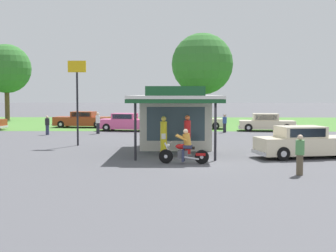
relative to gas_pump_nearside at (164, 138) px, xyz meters
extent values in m
plane|color=#4C4C51|center=(1.56, -2.33, -0.93)|extent=(300.00, 300.00, 0.00)
cube|color=#477A33|center=(1.56, 27.67, -0.92)|extent=(120.00, 24.00, 0.01)
cube|color=beige|center=(0.61, 3.50, 0.53)|extent=(3.97, 3.38, 2.91)
cube|color=#384C56|center=(0.61, 1.83, 0.59)|extent=(3.18, 0.05, 1.86)
cube|color=silver|center=(0.61, 1.64, 2.06)|extent=(4.67, 7.60, 0.16)
cube|color=#195128|center=(0.61, 1.64, 1.88)|extent=(4.67, 7.60, 0.18)
cube|color=#195128|center=(0.61, -2.13, 2.36)|extent=(2.78, 0.08, 0.44)
cylinder|color=black|center=(2.49, -1.76, 0.53)|extent=(0.12, 0.12, 2.91)
cylinder|color=black|center=(-1.28, -1.76, 0.53)|extent=(0.12, 0.12, 2.91)
cube|color=slate|center=(0.00, 0.00, -0.88)|extent=(0.44, 0.44, 0.10)
cylinder|color=yellow|center=(0.00, 0.00, 0.00)|extent=(0.34, 0.34, 1.65)
cube|color=white|center=(0.00, -0.18, 0.08)|extent=(0.22, 0.02, 0.28)
sphere|color=#EACC4C|center=(0.00, 0.00, 0.96)|extent=(0.26, 0.26, 0.26)
cube|color=slate|center=(1.21, 0.00, -0.88)|extent=(0.44, 0.44, 0.10)
cylinder|color=red|center=(1.21, 0.00, 0.03)|extent=(0.34, 0.34, 1.71)
cube|color=white|center=(1.21, -0.18, 0.11)|extent=(0.22, 0.02, 0.28)
sphere|color=orange|center=(1.21, 0.00, 1.02)|extent=(0.26, 0.26, 0.26)
cylinder|color=black|center=(0.19, -2.68, -0.61)|extent=(0.65, 0.17, 0.64)
cylinder|color=silver|center=(0.19, -2.68, -0.61)|extent=(0.17, 0.14, 0.16)
cylinder|color=black|center=(1.81, -2.86, -0.61)|extent=(0.65, 0.17, 0.64)
cylinder|color=silver|center=(1.81, -2.86, -0.61)|extent=(0.17, 0.14, 0.16)
ellipsoid|color=#B21414|center=(0.90, -2.76, -0.15)|extent=(0.58, 0.30, 0.24)
cube|color=#59595E|center=(0.95, -2.76, -0.51)|extent=(0.46, 0.29, 0.36)
cube|color=black|center=(1.25, -2.80, -0.21)|extent=(0.51, 0.31, 0.10)
cylinder|color=silver|center=(0.29, -2.69, -0.33)|extent=(0.37, 0.11, 0.71)
cylinder|color=silver|center=(0.41, -2.70, 0.05)|extent=(0.11, 0.70, 0.04)
sphere|color=silver|center=(0.31, -2.69, -0.11)|extent=(0.16, 0.16, 0.16)
cube|color=#B21414|center=(1.76, -2.86, -0.49)|extent=(0.46, 0.23, 0.12)
cylinder|color=silver|center=(1.33, -2.95, -0.65)|extent=(0.71, 0.16, 0.18)
cube|color=#2D3351|center=(1.18, -2.79, -0.15)|extent=(0.44, 0.38, 0.14)
cylinder|color=#2D3351|center=(0.96, -2.93, -0.55)|extent=(0.15, 0.24, 0.56)
cylinder|color=#2D3351|center=(1.00, -2.61, -0.55)|extent=(0.15, 0.24, 0.56)
cylinder|color=gold|center=(1.14, -2.79, 0.17)|extent=(0.44, 0.36, 0.60)
sphere|color=beige|center=(1.08, -2.78, 0.54)|extent=(0.22, 0.22, 0.22)
cylinder|color=gold|center=(0.88, -2.96, 0.25)|extent=(0.54, 0.15, 0.31)
cylinder|color=gold|center=(0.92, -2.56, 0.25)|extent=(0.54, 0.15, 0.31)
cube|color=beige|center=(7.26, -0.51, -0.33)|extent=(5.51, 2.86, 0.84)
cube|color=beige|center=(6.77, -0.61, 0.36)|extent=(2.45, 1.99, 0.54)
cube|color=#283847|center=(7.81, -0.39, 0.36)|extent=(0.33, 1.37, 0.44)
cube|color=#283847|center=(6.61, 0.14, 0.36)|extent=(1.81, 0.42, 0.41)
cube|color=#283847|center=(6.93, -1.36, 0.36)|extent=(1.81, 0.42, 0.41)
cube|color=silver|center=(4.66, -1.07, -0.63)|extent=(0.48, 1.68, 0.18)
cylinder|color=black|center=(8.83, 0.69, -0.60)|extent=(0.69, 0.34, 0.66)
cylinder|color=silver|center=(8.83, 0.69, -0.60)|extent=(0.34, 0.28, 0.30)
cylinder|color=black|center=(5.34, -0.07, -0.60)|extent=(0.69, 0.34, 0.66)
cylinder|color=silver|center=(5.34, -0.07, -0.60)|extent=(0.34, 0.28, 0.30)
cylinder|color=black|center=(5.69, -1.70, -0.60)|extent=(0.69, 0.34, 0.66)
cylinder|color=silver|center=(5.69, -1.70, -0.60)|extent=(0.34, 0.28, 0.30)
cube|color=#E55993|center=(-3.49, 16.12, -0.34)|extent=(5.33, 2.68, 0.82)
cube|color=#E55993|center=(-3.85, 16.19, 0.33)|extent=(2.22, 1.93, 0.51)
cube|color=#283847|center=(-2.90, 16.02, 0.33)|extent=(0.28, 1.42, 0.41)
cube|color=#283847|center=(-3.72, 16.97, 0.33)|extent=(1.65, 0.32, 0.39)
cube|color=#283847|center=(-3.99, 15.41, 0.33)|extent=(1.65, 0.32, 0.39)
cube|color=silver|center=(-0.95, 15.68, -0.63)|extent=(0.42, 1.74, 0.18)
cube|color=silver|center=(-6.03, 16.56, -0.63)|extent=(0.42, 1.74, 0.18)
sphere|color=white|center=(-0.84, 16.26, -0.29)|extent=(0.18, 0.18, 0.18)
sphere|color=white|center=(-1.04, 15.10, -0.29)|extent=(0.18, 0.18, 0.18)
cylinder|color=black|center=(-1.64, 16.67, -0.60)|extent=(0.68, 0.31, 0.66)
cylinder|color=silver|center=(-1.64, 16.67, -0.60)|extent=(0.33, 0.27, 0.30)
cylinder|color=black|center=(-1.93, 14.98, -0.60)|extent=(0.68, 0.31, 0.66)
cylinder|color=silver|center=(-1.93, 14.98, -0.60)|extent=(0.33, 0.27, 0.30)
cylinder|color=black|center=(-5.05, 17.27, -0.60)|extent=(0.68, 0.31, 0.66)
cylinder|color=silver|center=(-5.05, 17.27, -0.60)|extent=(0.33, 0.27, 0.30)
cylinder|color=black|center=(-5.34, 15.57, -0.60)|extent=(0.68, 0.31, 0.66)
cylinder|color=silver|center=(-5.34, 15.57, -0.60)|extent=(0.33, 0.27, 0.30)
cube|color=beige|center=(2.49, 18.83, -0.37)|extent=(5.08, 2.28, 0.74)
cube|color=beige|center=(2.36, 18.84, 0.29)|extent=(2.22, 1.79, 0.58)
cube|color=#283847|center=(3.38, 18.74, 0.29)|extent=(0.18, 1.41, 0.47)
cube|color=#283847|center=(2.44, 19.62, 0.29)|extent=(1.76, 0.20, 0.44)
cube|color=#283847|center=(2.29, 18.06, 0.29)|extent=(1.76, 0.20, 0.44)
cube|color=silver|center=(4.97, 18.59, -0.63)|extent=(0.28, 1.73, 0.18)
cube|color=silver|center=(0.01, 19.07, -0.63)|extent=(0.28, 1.73, 0.18)
sphere|color=white|center=(5.04, 19.17, -0.34)|extent=(0.18, 0.18, 0.18)
sphere|color=white|center=(4.93, 18.01, -0.34)|extent=(0.18, 0.18, 0.18)
cylinder|color=black|center=(4.24, 19.51, -0.60)|extent=(0.68, 0.26, 0.66)
cylinder|color=silver|center=(4.24, 19.51, -0.60)|extent=(0.32, 0.25, 0.30)
cylinder|color=black|center=(4.08, 17.83, -0.60)|extent=(0.68, 0.26, 0.66)
cylinder|color=silver|center=(4.08, 17.83, -0.60)|extent=(0.32, 0.25, 0.30)
cylinder|color=black|center=(0.90, 19.83, -0.60)|extent=(0.68, 0.26, 0.66)
cylinder|color=silver|center=(0.90, 19.83, -0.60)|extent=(0.32, 0.25, 0.30)
cylinder|color=black|center=(0.74, 18.15, -0.60)|extent=(0.68, 0.26, 0.66)
cylinder|color=silver|center=(0.74, 18.15, -0.60)|extent=(0.32, 0.25, 0.30)
cube|color=#993819|center=(-8.40, 20.32, -0.33)|extent=(5.37, 2.53, 0.82)
cube|color=#993819|center=(-8.25, 20.31, 0.33)|extent=(2.26, 1.93, 0.51)
cube|color=#283847|center=(-9.26, 20.43, 0.33)|extent=(0.22, 1.50, 0.41)
cube|color=#283847|center=(-8.35, 19.48, 0.33)|extent=(1.75, 0.24, 0.39)
cube|color=#283847|center=(-8.15, 21.13, 0.33)|extent=(1.75, 0.24, 0.39)
cube|color=silver|center=(-11.00, 20.64, -0.63)|extent=(0.34, 1.83, 0.18)
cube|color=silver|center=(-5.80, 20.01, -0.63)|extent=(0.34, 1.83, 0.18)
sphere|color=white|center=(-11.08, 20.02, -0.29)|extent=(0.18, 0.18, 0.18)
sphere|color=white|center=(-10.93, 21.25, -0.29)|extent=(0.18, 0.18, 0.18)
cylinder|color=black|center=(-10.25, 19.64, -0.60)|extent=(0.68, 0.28, 0.66)
cylinder|color=silver|center=(-10.25, 19.64, -0.60)|extent=(0.32, 0.25, 0.30)
cylinder|color=black|center=(-10.04, 21.43, -0.60)|extent=(0.68, 0.28, 0.66)
cylinder|color=silver|center=(-10.04, 21.43, -0.60)|extent=(0.32, 0.25, 0.30)
cylinder|color=black|center=(-6.76, 19.22, -0.60)|extent=(0.68, 0.28, 0.66)
cylinder|color=silver|center=(-6.76, 19.22, -0.60)|extent=(0.32, 0.25, 0.30)
cylinder|color=black|center=(-6.54, 21.01, -0.60)|extent=(0.68, 0.28, 0.66)
cylinder|color=silver|center=(-6.54, 21.01, -0.60)|extent=(0.32, 0.25, 0.30)
cube|color=silver|center=(-14.52, 16.55, -0.63)|extent=(0.27, 1.67, 0.18)
cube|color=beige|center=(8.30, 16.30, -0.39)|extent=(4.79, 2.35, 0.71)
cube|color=beige|center=(8.19, 16.31, 0.26)|extent=(2.26, 1.88, 0.60)
cube|color=#283847|center=(9.22, 16.21, 0.26)|extent=(0.18, 1.49, 0.48)
cube|color=#283847|center=(8.27, 17.13, 0.26)|extent=(1.79, 0.20, 0.46)
cube|color=#283847|center=(8.11, 15.49, 0.26)|extent=(1.79, 0.20, 0.46)
cube|color=silver|center=(10.63, 16.07, -0.63)|extent=(0.30, 1.82, 0.18)
cube|color=silver|center=(5.96, 16.53, -0.63)|extent=(0.30, 1.82, 0.18)
sphere|color=white|center=(10.70, 16.68, -0.36)|extent=(0.18, 0.18, 0.18)
sphere|color=white|center=(10.58, 15.46, -0.36)|extent=(0.18, 0.18, 0.18)
cylinder|color=black|center=(9.95, 17.04, -0.60)|extent=(0.68, 0.26, 0.66)
cylinder|color=silver|center=(9.95, 17.04, -0.60)|extent=(0.32, 0.25, 0.30)
cylinder|color=black|center=(9.78, 15.26, -0.60)|extent=(0.68, 0.26, 0.66)
cylinder|color=silver|center=(9.78, 15.26, -0.60)|extent=(0.32, 0.25, 0.30)
cylinder|color=black|center=(6.82, 17.35, -0.60)|extent=(0.68, 0.26, 0.66)
cylinder|color=silver|center=(6.82, 17.35, -0.60)|extent=(0.32, 0.25, 0.30)
cylinder|color=black|center=(6.64, 15.56, -0.60)|extent=(0.68, 0.26, 0.66)
cylinder|color=silver|center=(6.64, 15.56, -0.60)|extent=(0.32, 0.25, 0.30)
cylinder|color=brown|center=(5.46, -5.65, -0.53)|extent=(0.26, 0.26, 0.80)
cylinder|color=#4C8C4C|center=(5.46, -5.65, 0.15)|extent=(0.34, 0.34, 0.56)
sphere|color=beige|center=(5.46, -5.65, 0.54)|extent=(0.22, 0.22, 0.22)
cylinder|color=black|center=(4.54, 14.58, -0.55)|extent=(0.26, 0.26, 0.75)
cylinder|color=#2D4C8C|center=(4.54, 14.58, 0.09)|extent=(0.34, 0.34, 0.53)
sphere|color=tan|center=(4.54, 14.58, 0.46)|extent=(0.20, 0.20, 0.20)
cylinder|color=black|center=(4.54, 14.58, 0.53)|extent=(0.33, 0.33, 0.02)
cylinder|color=black|center=(-5.65, 13.18, -0.50)|extent=(0.26, 0.26, 0.85)
cylinder|color=white|center=(-5.65, 13.18, 0.23)|extent=(0.34, 0.34, 0.60)
sphere|color=beige|center=(-5.65, 13.18, 0.65)|extent=(0.23, 0.23, 0.23)
cylinder|color=#2D3351|center=(-9.38, 12.02, -0.55)|extent=(0.26, 0.26, 0.75)
cylinder|color=black|center=(-9.38, 12.02, 0.09)|extent=(0.34, 0.34, 0.53)
sphere|color=beige|center=(-9.38, 12.02, 0.46)|extent=(0.20, 0.20, 0.20)
cylinder|color=brown|center=(3.60, 32.55, 1.08)|extent=(0.63, 0.63, 4.01)
sphere|color=#33702D|center=(3.60, 32.55, 5.84)|extent=(7.35, 7.35, 7.35)
cylinder|color=brown|center=(-20.03, 32.48, 1.08)|extent=(0.56, 0.56, 4.02)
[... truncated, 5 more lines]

